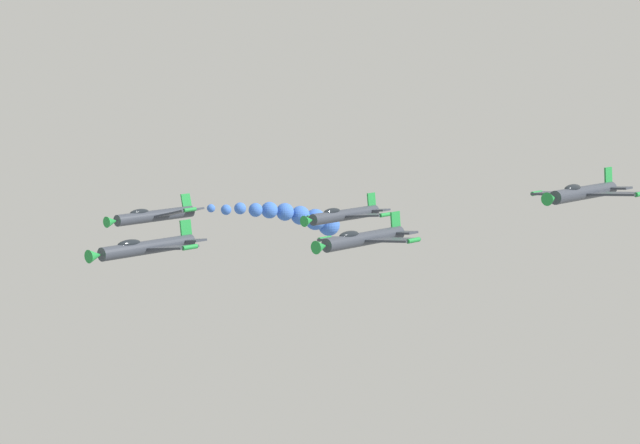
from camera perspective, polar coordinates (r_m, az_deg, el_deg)
name	(u,v)px	position (r m, az deg, el deg)	size (l,w,h in m)	color
airplane_lead	(146,247)	(88.72, -8.92, -1.29)	(9.53, 10.35, 2.64)	#333842
airplane_left_inner	(363,239)	(87.91, 2.21, -0.86)	(9.55, 10.35, 2.48)	#333842
airplane_right_inner	(154,216)	(106.27, -8.54, 0.32)	(9.39, 10.35, 3.09)	#333842
smoke_trail_right_inner	(299,217)	(118.74, -1.06, 0.25)	(3.27, 17.68, 4.90)	blue
airplane_left_outer	(344,215)	(105.45, 1.22, 0.37)	(9.54, 10.35, 2.56)	#333842
airplane_right_outer	(583,193)	(91.06, 13.35, 1.48)	(9.56, 10.35, 2.38)	#333842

